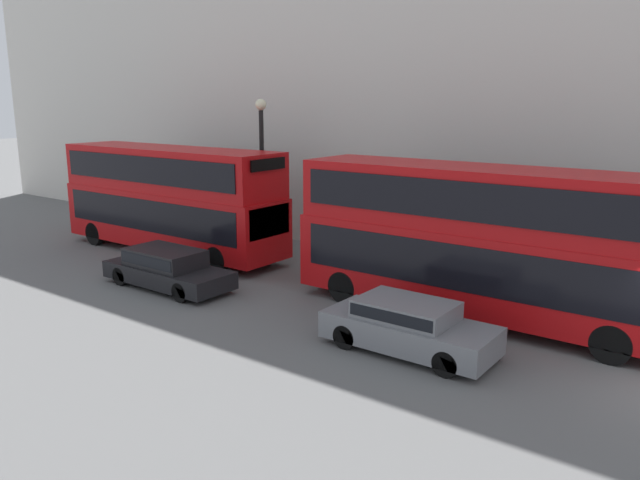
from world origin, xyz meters
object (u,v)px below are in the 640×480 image
car_hatchback (167,267)px  bus_leading (480,237)px  bus_second_in_queue (170,195)px  car_dark_sedan (408,325)px  pedestrian (491,273)px

car_hatchback → bus_leading: bearing=-70.5°
bus_second_in_queue → car_dark_sedan: bus_second_in_queue is taller
bus_leading → bus_second_in_queue: size_ratio=1.02×
bus_leading → pedestrian: bus_leading is taller
car_hatchback → pedestrian: size_ratio=2.85×
bus_second_in_queue → pedestrian: 13.17m
car_dark_sedan → car_hatchback: (0.00, 9.21, -0.00)m
bus_second_in_queue → car_dark_sedan: (-3.40, -12.93, -1.69)m
car_dark_sedan → car_hatchback: bearing=90.0°
bus_second_in_queue → pedestrian: (2.19, -12.88, -1.62)m
car_dark_sedan → pedestrian: pedestrian is taller
bus_leading → car_hatchback: size_ratio=2.30×
car_hatchback → pedestrian: (5.59, -9.16, 0.07)m
bus_leading → bus_second_in_queue: bus_leading is taller
car_hatchback → pedestrian: pedestrian is taller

